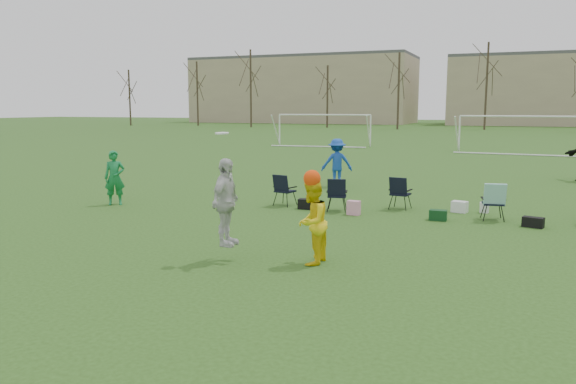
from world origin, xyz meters
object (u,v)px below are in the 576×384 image
at_px(fielder_green_near, 115,178).
at_px(fielder_blue, 337,163).
at_px(goal_mid, 517,124).
at_px(center_contest, 272,212).
at_px(goal_left, 324,121).

xyz_separation_m(fielder_green_near, fielder_blue, (5.14, 6.52, 0.06)).
bearing_deg(fielder_blue, goal_mid, -132.18).
bearing_deg(center_contest, fielder_green_near, 149.58).
height_order(goal_left, goal_mid, same).
bearing_deg(center_contest, goal_mid, 81.89).
xyz_separation_m(fielder_green_near, center_contest, (7.14, -4.19, 0.16)).
xyz_separation_m(center_contest, goal_left, (-9.69, 32.22, 0.92)).
bearing_deg(goal_mid, goal_left, 175.87).
bearing_deg(fielder_blue, goal_left, -94.59).
height_order(center_contest, goal_mid, center_contest).
xyz_separation_m(fielder_green_near, goal_left, (-2.56, 28.03, 1.08)).
distance_m(center_contest, goal_left, 33.66).
bearing_deg(center_contest, goal_left, 106.74).
distance_m(fielder_blue, goal_mid, 20.53).
height_order(fielder_blue, center_contest, center_contest).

